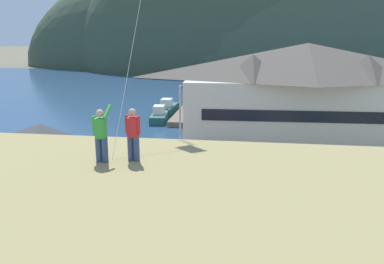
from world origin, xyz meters
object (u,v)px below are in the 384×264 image
object	(u,v)px
moored_boat_outer_mooring	(212,111)
parked_car_front_row_red	(156,225)
parked_car_back_row_left	(47,214)
wharf_dock	(188,114)
person_kite_flyer	(101,133)
parked_car_front_row_silver	(381,188)
parked_car_mid_row_near	(255,178)
parked_car_mid_row_center	(127,173)
moored_boat_inner_slip	(167,108)
storage_shed_waterside	(225,120)
moored_boat_wharfside	(159,116)
parked_car_lone_by_shed	(193,176)
person_companion	(133,133)
parking_light_pole	(180,124)
parked_car_corner_spot	(254,217)
harbor_lodge	(305,92)
storage_shed_near_lot	(43,155)

from	to	relation	value
moored_boat_outer_mooring	parked_car_front_row_red	bearing A→B (deg)	-89.77
parked_car_back_row_left	wharf_dock	bearing A→B (deg)	84.43
person_kite_flyer	parked_car_front_row_silver	bearing A→B (deg)	47.76
parked_car_mid_row_near	parked_car_mid_row_center	world-z (taller)	same
moored_boat_inner_slip	person_kite_flyer	size ratio (longest dim) A/B	3.53
storage_shed_waterside	moored_boat_wharfside	xyz separation A→B (m)	(-9.13, 9.33, -1.71)
moored_boat_inner_slip	moored_boat_outer_mooring	bearing A→B (deg)	-10.00
moored_boat_outer_mooring	moored_boat_inner_slip	bearing A→B (deg)	170.00
moored_boat_wharfside	parked_car_lone_by_shed	distance (m)	23.96
moored_boat_inner_slip	person_companion	distance (m)	45.11
parked_car_front_row_red	parked_car_mid_row_center	xyz separation A→B (m)	(-4.12, 7.97, 0.00)
parked_car_front_row_silver	parked_car_mid_row_center	bearing A→B (deg)	178.26
person_kite_flyer	person_companion	distance (m)	1.02
parked_car_front_row_red	parking_light_pole	bearing A→B (deg)	92.62
moored_boat_outer_mooring	parked_car_corner_spot	distance (m)	33.73
moored_boat_outer_mooring	parked_car_front_row_red	world-z (taller)	moored_boat_outer_mooring
moored_boat_wharfside	moored_boat_outer_mooring	xyz separation A→B (m)	(6.52, 4.34, 0.00)
moored_boat_outer_mooring	parked_car_lone_by_shed	world-z (taller)	moored_boat_outer_mooring
harbor_lodge	parked_car_mid_row_near	bearing A→B (deg)	-109.79
parked_car_mid_row_center	moored_boat_wharfside	bearing A→B (deg)	96.38
moored_boat_outer_mooring	parked_car_mid_row_center	size ratio (longest dim) A/B	1.37
moored_boat_inner_slip	parked_car_front_row_silver	bearing A→B (deg)	-54.20
parked_car_mid_row_near	person_companion	distance (m)	17.80
wharf_dock	parking_light_pole	xyz separation A→B (m)	(2.86, -23.11, 3.89)
parked_car_mid_row_center	parking_light_pole	size ratio (longest dim) A/B	0.59
parked_car_corner_spot	person_kite_flyer	world-z (taller)	person_kite_flyer
moored_boat_inner_slip	person_kite_flyer	world-z (taller)	person_kite_flyer
person_kite_flyer	person_companion	bearing A→B (deg)	15.76
storage_shed_near_lot	moored_boat_inner_slip	size ratio (longest dim) A/B	1.32
parking_light_pole	parked_car_lone_by_shed	bearing A→B (deg)	-64.87
parked_car_corner_spot	parked_car_back_row_left	distance (m)	12.13
harbor_lodge	parked_car_front_row_red	bearing A→B (deg)	-115.57
parked_car_mid_row_center	parking_light_pole	distance (m)	5.74
moored_boat_inner_slip	parked_car_mid_row_near	bearing A→B (deg)	-66.37
parked_car_lone_by_shed	person_companion	bearing A→B (deg)	-89.24
person_companion	parked_car_front_row_silver	bearing A→B (deg)	49.32
parked_car_mid_row_center	parked_car_front_row_silver	xyz separation A→B (m)	(18.15, -0.55, 0.00)
parked_car_front_row_red	person_companion	size ratio (longest dim) A/B	2.50
moored_boat_outer_mooring	parked_car_lone_by_shed	distance (m)	27.08
parked_car_mid_row_center	parked_car_back_row_left	bearing A→B (deg)	-108.63
harbor_lodge	parked_car_front_row_red	size ratio (longest dim) A/B	6.00
storage_shed_near_lot	parked_car_front_row_silver	bearing A→B (deg)	1.44
parking_light_pole	person_kite_flyer	bearing A→B (deg)	-87.93
storage_shed_waterside	parking_light_pole	size ratio (longest dim) A/B	0.89
parked_car_corner_spot	moored_boat_outer_mooring	bearing A→B (deg)	99.45
harbor_lodge	moored_boat_outer_mooring	world-z (taller)	harbor_lodge
moored_boat_wharfside	person_kite_flyer	bearing A→B (deg)	-79.93
moored_boat_wharfside	wharf_dock	bearing A→B (deg)	46.76
moored_boat_inner_slip	wharf_dock	bearing A→B (deg)	-30.70
parked_car_front_row_silver	parked_car_back_row_left	size ratio (longest dim) A/B	1.00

